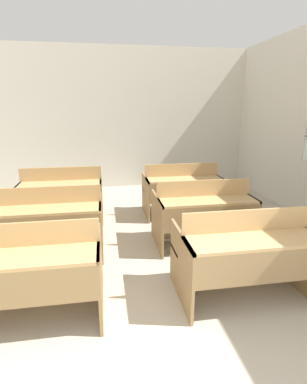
% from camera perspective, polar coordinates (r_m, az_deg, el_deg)
% --- Properties ---
extents(wall_back, '(6.62, 0.06, 3.13)m').
position_cam_1_polar(wall_back, '(7.06, -9.02, 13.46)').
color(wall_back, beige).
rests_on(wall_back, ground_plane).
extents(bench_front_left, '(1.28, 0.82, 0.91)m').
position_cam_1_polar(bench_front_left, '(2.91, -23.01, -13.51)').
color(bench_front_left, olive).
rests_on(bench_front_left, ground_plane).
extents(bench_front_right, '(1.28, 0.82, 0.91)m').
position_cam_1_polar(bench_front_right, '(3.11, 17.01, -10.95)').
color(bench_front_right, '#96774D').
rests_on(bench_front_right, ground_plane).
extents(bench_second_left, '(1.28, 0.82, 0.91)m').
position_cam_1_polar(bench_second_left, '(3.97, -19.11, -5.19)').
color(bench_second_left, olive).
rests_on(bench_second_left, ground_plane).
extents(bench_second_right, '(1.28, 0.82, 0.91)m').
position_cam_1_polar(bench_second_right, '(4.13, 9.44, -3.70)').
color(bench_second_right, olive).
rests_on(bench_second_right, ground_plane).
extents(bench_third_left, '(1.28, 0.82, 0.91)m').
position_cam_1_polar(bench_third_left, '(5.13, -16.94, -0.29)').
color(bench_third_left, olive).
rests_on(bench_third_left, ground_plane).
extents(bench_third_right, '(1.28, 0.82, 0.91)m').
position_cam_1_polar(bench_third_right, '(5.24, 5.37, 0.67)').
color(bench_third_right, olive).
rests_on(bench_third_right, ground_plane).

